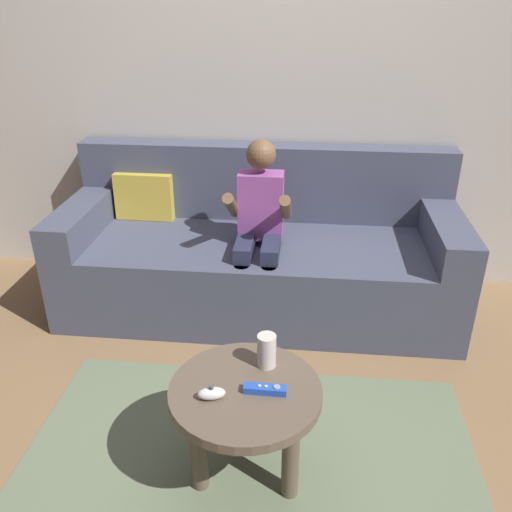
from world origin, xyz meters
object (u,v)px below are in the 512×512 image
at_px(couch, 258,254).
at_px(game_remote_blue_near_edge, 265,389).
at_px(soda_can, 267,351).
at_px(person_seated_on_couch, 259,225).
at_px(nunchuk_white, 211,393).
at_px(coffee_table, 246,406).

bearing_deg(couch, game_remote_blue_near_edge, -83.21).
bearing_deg(game_remote_blue_near_edge, soda_can, 93.23).
bearing_deg(game_remote_blue_near_edge, person_seated_on_couch, 96.74).
relative_size(nunchuk_white, soda_can, 0.80).
xyz_separation_m(game_remote_blue_near_edge, soda_can, (-0.01, 0.14, 0.05)).
distance_m(game_remote_blue_near_edge, nunchuk_white, 0.17).
bearing_deg(coffee_table, game_remote_blue_near_edge, -16.35).
bearing_deg(game_remote_blue_near_edge, couch, 96.79).
distance_m(person_seated_on_couch, game_remote_blue_near_edge, 1.09).
xyz_separation_m(game_remote_blue_near_edge, nunchuk_white, (-0.17, -0.05, 0.01)).
bearing_deg(soda_can, couch, 97.24).
relative_size(couch, coffee_table, 4.09).
relative_size(couch, nunchuk_white, 21.31).
height_order(couch, person_seated_on_couch, person_seated_on_couch).
bearing_deg(coffee_table, person_seated_on_couch, 93.29).
distance_m(game_remote_blue_near_edge, soda_can, 0.15).
bearing_deg(nunchuk_white, coffee_table, 33.19).
height_order(person_seated_on_couch, soda_can, person_seated_on_couch).
height_order(coffee_table, soda_can, soda_can).
bearing_deg(game_remote_blue_near_edge, coffee_table, 163.65).
distance_m(nunchuk_white, soda_can, 0.25).
xyz_separation_m(nunchuk_white, soda_can, (0.16, 0.19, 0.04)).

